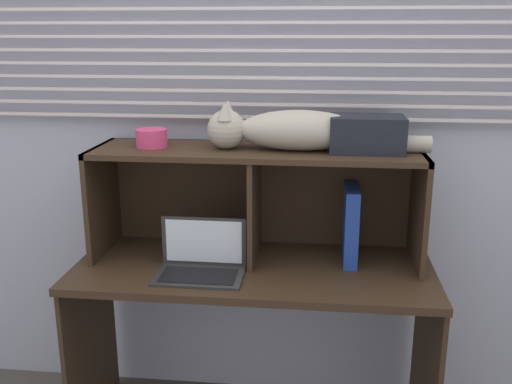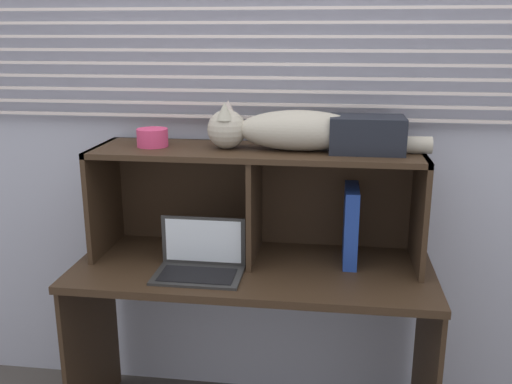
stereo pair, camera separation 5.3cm
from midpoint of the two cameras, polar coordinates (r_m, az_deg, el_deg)
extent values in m
cube|color=#AEB3C6|center=(2.44, 1.35, 6.59)|extent=(4.40, 0.04, 2.50)
cube|color=silver|center=(2.38, 1.22, 7.43)|extent=(3.07, 0.02, 0.01)
cube|color=silver|center=(2.38, 1.23, 8.72)|extent=(3.07, 0.02, 0.01)
cube|color=silver|center=(2.37, 1.24, 10.01)|extent=(3.07, 0.02, 0.01)
cube|color=silver|center=(2.37, 1.25, 11.30)|extent=(3.07, 0.02, 0.01)
cube|color=silver|center=(2.36, 1.25, 12.60)|extent=(3.07, 0.02, 0.01)
cube|color=silver|center=(2.36, 1.26, 13.90)|extent=(3.07, 0.02, 0.01)
cube|color=silver|center=(2.36, 1.27, 15.20)|extent=(3.07, 0.02, 0.01)
cube|color=silver|center=(2.36, 1.28, 16.51)|extent=(3.07, 0.02, 0.01)
cube|color=silver|center=(2.36, 1.29, 17.81)|extent=(3.07, 0.02, 0.01)
cube|color=#372719|center=(2.27, 0.32, -7.72)|extent=(1.40, 0.58, 0.03)
cube|color=#372719|center=(2.61, -15.42, -14.22)|extent=(0.02, 0.52, 0.72)
cube|color=#372719|center=(2.46, 17.17, -16.29)|extent=(0.02, 0.52, 0.72)
cube|color=#372719|center=(2.23, 0.68, 4.01)|extent=(1.29, 0.36, 0.02)
cube|color=#372719|center=(2.44, -14.28, -0.59)|extent=(0.02, 0.36, 0.45)
cube|color=#372719|center=(2.29, 16.57, -1.78)|extent=(0.02, 0.36, 0.45)
cube|color=#372719|center=(2.28, 0.52, -1.47)|extent=(0.02, 0.34, 0.42)
cube|color=#39281A|center=(2.45, 1.17, -0.04)|extent=(1.29, 0.01, 0.45)
ellipsoid|color=#B1AA99|center=(2.20, 5.04, 6.12)|extent=(0.47, 0.18, 0.15)
sphere|color=#B1AA99|center=(2.23, -2.25, 6.26)|extent=(0.15, 0.15, 0.15)
cone|color=#AEAB98|center=(2.18, -2.44, 8.05)|extent=(0.07, 0.07, 0.07)
cone|color=#B4A69E|center=(2.26, -2.10, 8.30)|extent=(0.07, 0.07, 0.07)
cylinder|color=#B1AA99|center=(2.22, 13.90, 4.63)|extent=(0.30, 0.06, 0.06)
cube|color=#2D2D2D|center=(2.17, -5.09, -8.26)|extent=(0.33, 0.21, 0.01)
cube|color=#2D2D2D|center=(2.23, -4.58, -4.85)|extent=(0.33, 0.01, 0.19)
cube|color=white|center=(2.22, -4.60, -4.88)|extent=(0.30, 0.00, 0.17)
cube|color=black|center=(2.16, -5.15, -8.21)|extent=(0.28, 0.15, 0.00)
cube|color=#1E3D98|center=(2.29, 10.05, -3.23)|extent=(0.05, 0.22, 0.31)
cube|color=brown|center=(2.38, -4.23, -5.92)|extent=(0.14, 0.22, 0.02)
cube|color=brown|center=(2.38, -4.33, -5.54)|extent=(0.14, 0.22, 0.01)
cube|color=#374B72|center=(2.38, -4.35, -5.09)|extent=(0.14, 0.22, 0.02)
cylinder|color=#D93F6F|center=(2.31, -9.61, 5.36)|extent=(0.12, 0.12, 0.07)
cube|color=black|center=(2.20, 11.64, 5.63)|extent=(0.28, 0.18, 0.14)
camera|label=1|loc=(0.03, -89.33, 0.19)|focal=40.22mm
camera|label=2|loc=(0.03, 90.67, -0.19)|focal=40.22mm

